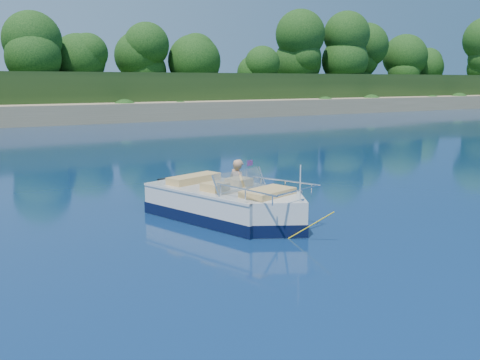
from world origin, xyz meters
The scene contains 4 objects.
ground centered at (0.00, 0.00, 0.00)m, with size 160.00×160.00×0.00m, color #08203E.
motorboat centered at (1.27, 3.89, 0.34)m, with size 2.84×5.10×1.76m.
tow_tube centered at (2.54, 5.81, 0.09)m, with size 1.46×1.46×0.34m.
boy centered at (2.49, 5.73, 0.00)m, with size 0.58×0.38×1.58m, color tan.
Camera 1 is at (-4.87, -6.89, 3.29)m, focal length 40.00 mm.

